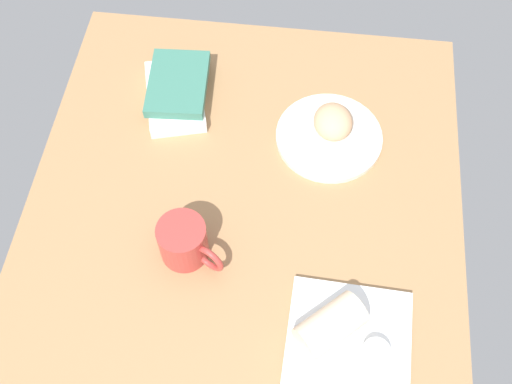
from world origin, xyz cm
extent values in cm
cube|color=#9E754C|center=(0.00, 0.00, 2.00)|extent=(110.00, 90.00, 4.00)
cylinder|color=silver|center=(-22.38, 16.55, 4.70)|extent=(23.38, 23.38, 1.40)
ellipsoid|color=tan|center=(-23.67, 16.97, 8.58)|extent=(11.01, 10.20, 6.36)
cube|color=white|center=(23.34, 22.66, 4.80)|extent=(23.25, 23.25, 1.60)
cylinder|color=silver|center=(25.14, 27.38, 6.77)|extent=(5.05, 5.05, 2.34)
cylinder|color=#D35227|center=(25.14, 27.38, 7.64)|extent=(4.14, 4.14, 0.40)
cylinder|color=beige|center=(21.91, 18.89, 8.99)|extent=(13.35, 13.72, 6.78)
cube|color=silver|center=(-29.12, -18.93, 5.46)|extent=(22.78, 17.23, 2.92)
cube|color=#387260|center=(-30.73, -18.31, 8.07)|extent=(19.24, 14.09, 2.30)
cylinder|color=#B23833|center=(8.31, -10.12, 8.64)|extent=(9.51, 9.51, 9.29)
cylinder|color=#B67F3C|center=(8.31, -10.12, 12.69)|extent=(7.80, 7.80, 0.40)
torus|color=#B23833|center=(11.34, -4.61, 8.64)|extent=(4.32, 6.51, 6.77)
camera|label=1|loc=(59.35, 10.02, 116.25)|focal=43.78mm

